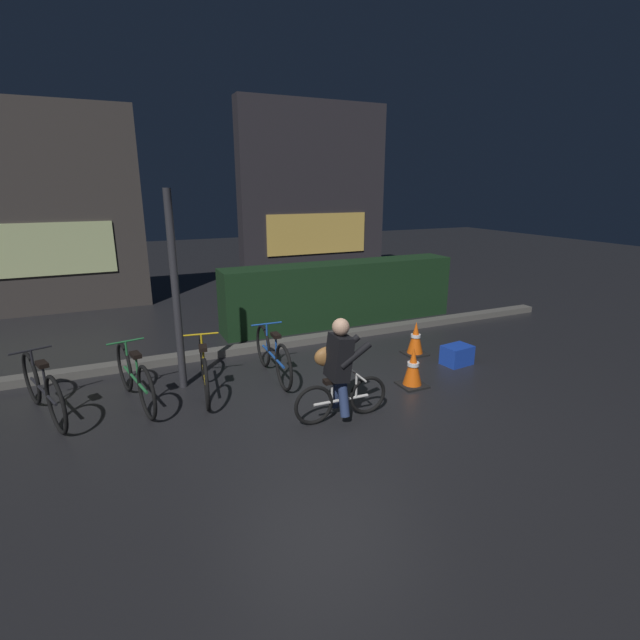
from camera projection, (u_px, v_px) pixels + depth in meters
ground_plane at (325, 400)px, 6.06m from camera, size 40.00×40.00×0.00m
sidewalk_curb at (270, 345)px, 7.97m from camera, size 12.00×0.24×0.12m
hedge_row at (341, 293)px, 9.32m from camera, size 4.80×0.70×1.23m
storefront_left at (28, 212)px, 9.65m from camera, size 4.44×0.54×4.35m
storefront_right at (314, 196)px, 12.89m from camera, size 4.21×0.54×4.85m
street_post at (176, 293)px, 6.10m from camera, size 0.10×0.10×2.65m
parked_bike_leftmost at (43, 390)px, 5.51m from camera, size 0.62×1.63×0.79m
parked_bike_left_mid at (135, 378)px, 5.87m from camera, size 0.47×1.65×0.77m
parked_bike_center_left at (204, 369)px, 6.17m from camera, size 0.46×1.63×0.75m
parked_bike_center_right at (273, 355)px, 6.70m from camera, size 0.46×1.62×0.74m
traffic_cone_near at (413, 368)px, 6.41m from camera, size 0.36×0.36×0.57m
traffic_cone_far at (416, 339)px, 7.63m from camera, size 0.36×0.36×0.56m
blue_crate at (457, 355)px, 7.24m from camera, size 0.48×0.37×0.30m
cyclist at (339, 369)px, 5.42m from camera, size 1.19×0.52×1.25m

